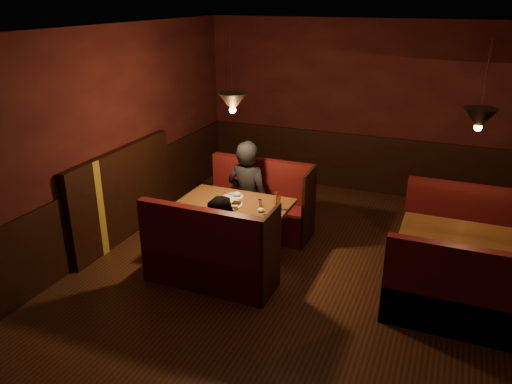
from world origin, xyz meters
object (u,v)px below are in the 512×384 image
at_px(main_bench_near, 209,261).
at_px(diner_a, 248,177).
at_px(diner_b, 223,227).
at_px(second_bench_near, 455,301).
at_px(second_table, 457,249).
at_px(second_bench_far, 459,238).
at_px(main_table, 236,215).
at_px(main_bench_far, 260,210).

relative_size(main_bench_near, diner_a, 0.89).
relative_size(diner_a, diner_b, 1.23).
bearing_deg(second_bench_near, main_bench_near, -174.94).
distance_m(second_table, second_bench_far, 0.80).
bearing_deg(second_table, diner_b, -162.14).
xyz_separation_m(second_table, second_bench_far, (0.03, 0.77, -0.21)).
bearing_deg(diner_b, diner_a, 98.70).
xyz_separation_m(main_bench_near, second_bench_near, (2.70, 0.24, -0.01)).
relative_size(second_bench_far, diner_b, 1.00).
distance_m(main_table, second_table, 2.70).
relative_size(main_table, diner_b, 0.99).
height_order(main_table, main_bench_near, main_bench_near).
bearing_deg(main_bench_far, second_bench_far, 3.57).
height_order(main_table, second_bench_far, second_bench_far).
bearing_deg(main_bench_near, main_bench_far, 90.00).
xyz_separation_m(main_bench_near, second_bench_far, (2.70, 1.78, -0.01)).
relative_size(second_bench_near, diner_b, 1.00).
bearing_deg(second_bench_far, diner_a, -173.17).
distance_m(main_table, second_bench_far, 2.90).
distance_m(main_bench_far, second_bench_near, 3.03).
bearing_deg(main_table, second_bench_far, 19.69).
distance_m(main_bench_far, second_table, 2.75).
bearing_deg(second_bench_near, diner_a, 156.93).
xyz_separation_m(main_table, diner_b, (0.13, -0.62, 0.13)).
bearing_deg(second_bench_near, second_bench_far, 90.00).
height_order(second_table, second_bench_far, second_bench_far).
distance_m(main_bench_far, diner_a, 0.58).
relative_size(second_bench_near, diner_a, 0.81).
xyz_separation_m(main_table, second_bench_near, (2.72, -0.56, -0.26)).
xyz_separation_m(second_table, diner_a, (-2.79, 0.43, 0.34)).
relative_size(main_table, main_bench_near, 0.91).
xyz_separation_m(main_bench_far, second_table, (2.67, -0.60, 0.20)).
bearing_deg(diner_b, main_bench_near, -122.54).
xyz_separation_m(second_bench_far, diner_a, (-2.82, -0.34, 0.55)).
distance_m(main_table, diner_a, 0.71).
height_order(main_table, second_bench_near, second_bench_near).
relative_size(main_table, second_bench_near, 1.00).
relative_size(main_table, diner_a, 0.81).
distance_m(main_bench_far, diner_b, 1.48).
bearing_deg(second_bench_far, main_bench_near, -146.68).
bearing_deg(main_bench_far, diner_b, -85.60).
relative_size(main_table, second_bench_far, 1.00).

